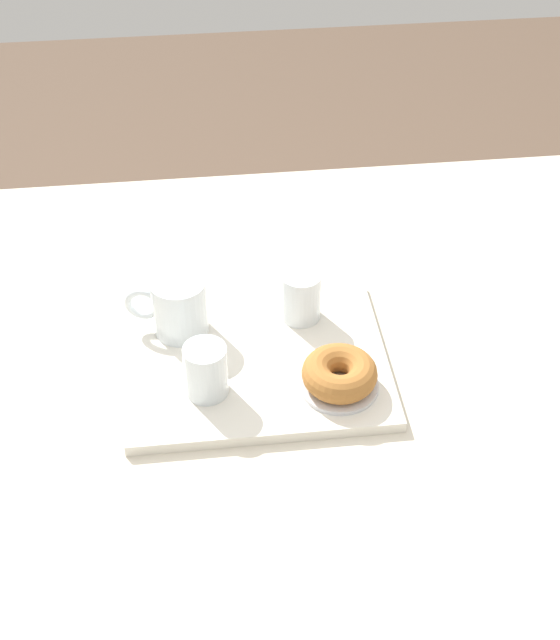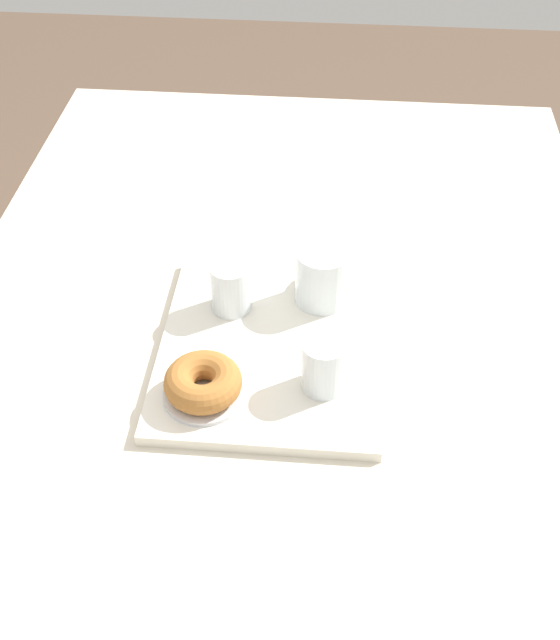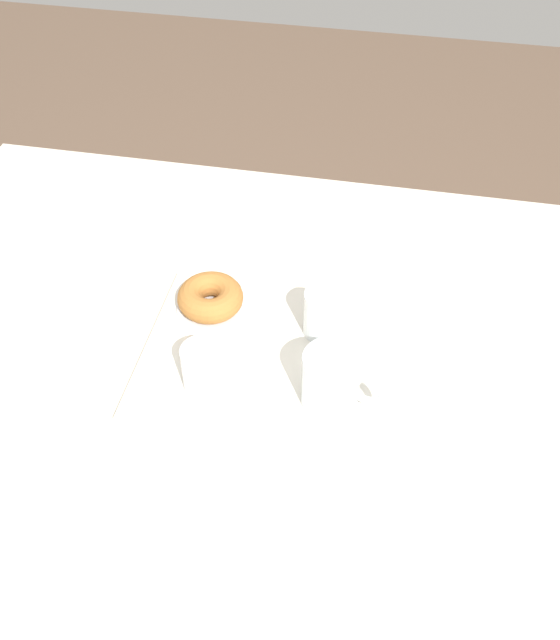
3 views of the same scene
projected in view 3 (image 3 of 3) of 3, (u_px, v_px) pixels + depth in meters
ground_plane at (294, 582)px, 1.68m from camera, size 6.00×6.00×0.00m
dining_table at (299, 404)px, 1.22m from camera, size 1.55×1.08×0.74m
serving_tray at (267, 359)px, 1.17m from camera, size 0.39×0.33×0.02m
tea_mug_left at (332, 381)px, 1.07m from camera, size 0.13×0.09×0.09m
water_glass_near at (204, 371)px, 1.09m from camera, size 0.06×0.06×0.08m
water_glass_far at (323, 315)px, 1.18m from camera, size 0.06×0.06×0.08m
donut_plate_left at (211, 308)px, 1.24m from camera, size 0.12×0.12×0.01m
sugar_donut_left at (210, 297)px, 1.22m from camera, size 0.11×0.11×0.04m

